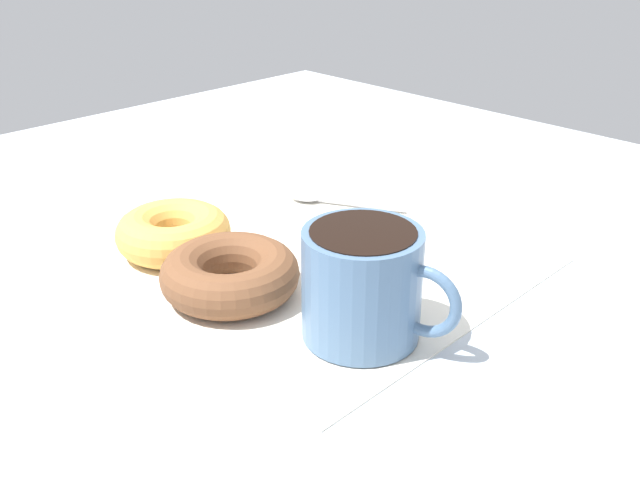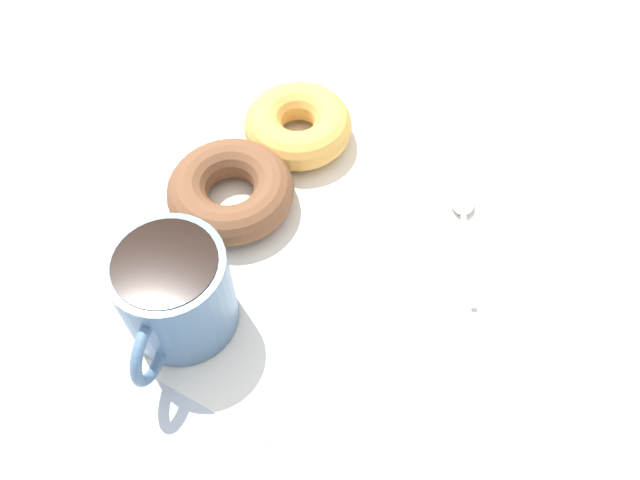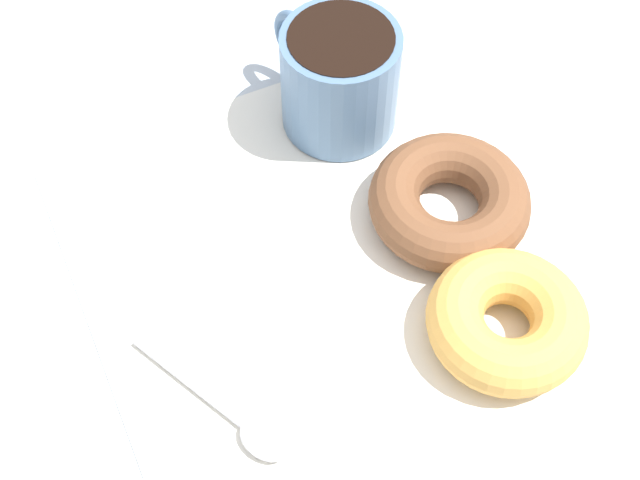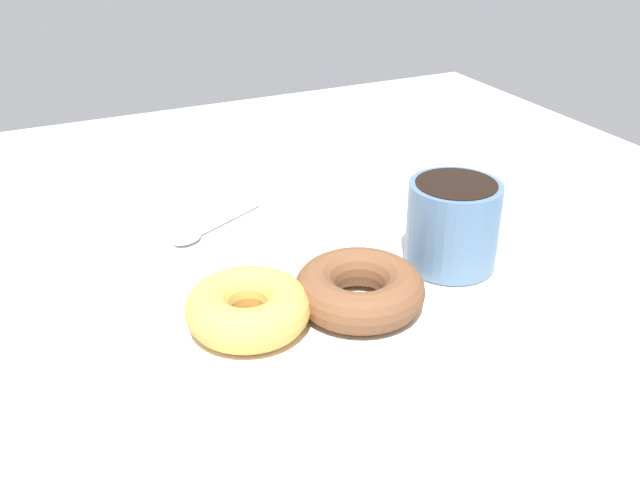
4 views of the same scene
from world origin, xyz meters
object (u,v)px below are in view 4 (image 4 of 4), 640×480
at_px(donut_near_cup, 360,289).
at_px(donut_far, 248,308).
at_px(coffee_cup, 454,222).
at_px(spoon, 200,232).

relative_size(donut_near_cup, donut_far, 1.09).
bearing_deg(coffee_cup, donut_near_cup, -165.12).
height_order(coffee_cup, donut_near_cup, coffee_cup).
bearing_deg(spoon, donut_near_cup, -65.64).
xyz_separation_m(donut_near_cup, donut_far, (-0.10, 0.01, 0.00)).
xyz_separation_m(coffee_cup, donut_near_cup, (-0.13, -0.03, -0.03)).
distance_m(coffee_cup, donut_near_cup, 0.13).
distance_m(donut_far, spoon, 0.19).
bearing_deg(spoon, coffee_cup, -38.13).
bearing_deg(donut_near_cup, spoon, 114.36).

